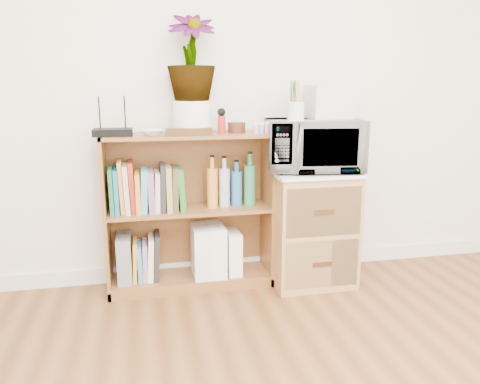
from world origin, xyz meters
name	(u,v)px	position (x,y,z in m)	size (l,w,h in m)	color
skirting_board	(241,265)	(0.00, 2.24, 0.05)	(4.00, 0.02, 0.10)	white
bookshelf	(190,212)	(-0.35, 2.10, 0.47)	(1.00, 0.30, 0.95)	brown
wicker_unit	(310,228)	(0.40, 2.02, 0.35)	(0.50, 0.45, 0.70)	#9E7542
microwave	(313,145)	(0.40, 2.02, 0.87)	(0.56, 0.38, 0.31)	silver
pen_cup	(296,111)	(0.26, 1.95, 1.08)	(0.10, 0.10, 0.11)	silver
small_appliance	(329,102)	(0.52, 2.08, 1.13)	(0.25, 0.21, 0.20)	silver
router	(113,132)	(-0.77, 2.08, 0.97)	(0.22, 0.15, 0.04)	black
white_bowl	(152,132)	(-0.55, 2.07, 0.97)	(0.13, 0.13, 0.03)	silver
plant_pot	(192,117)	(-0.32, 2.12, 1.05)	(0.22, 0.22, 0.19)	white
potted_plant	(191,57)	(-0.32, 2.12, 1.39)	(0.27, 0.27, 0.49)	#3D6F2C
trinket_box	(189,132)	(-0.35, 2.00, 0.97)	(0.26, 0.06, 0.04)	#351F0E
kokeshi_doll	(222,125)	(-0.15, 2.06, 1.00)	(0.05, 0.05, 0.10)	#B12215
wooden_bowl	(237,128)	(-0.05, 2.11, 0.98)	(0.11, 0.11, 0.06)	#361D0E
paint_jars	(261,129)	(0.07, 2.01, 0.98)	(0.10, 0.04, 0.05)	#CB7091
file_box	(124,258)	(-0.75, 2.10, 0.21)	(0.08, 0.23, 0.28)	slate
magazine_holder_left	(200,250)	(-0.29, 2.09, 0.23)	(0.10, 0.25, 0.31)	white
magazine_holder_mid	(216,249)	(-0.19, 2.09, 0.23)	(0.10, 0.25, 0.32)	white
magazine_holder_right	(233,251)	(-0.08, 2.09, 0.20)	(0.08, 0.21, 0.27)	white
cookbooks	(147,189)	(-0.60, 2.10, 0.63)	(0.43, 0.20, 0.31)	#1C6935
liquor_bottles	(238,182)	(-0.05, 2.10, 0.65)	(0.39, 0.07, 0.32)	orange
lower_books	(147,258)	(-0.62, 2.10, 0.20)	(0.17, 0.19, 0.28)	orange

